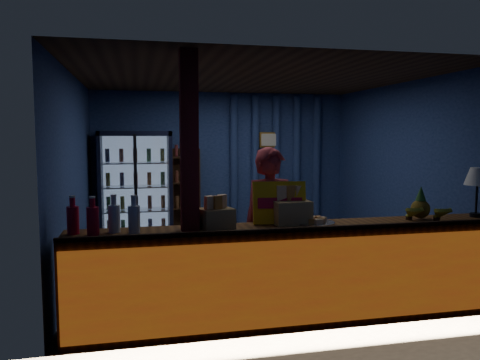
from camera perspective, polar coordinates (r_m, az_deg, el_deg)
The scene contains 19 objects.
ground at distance 6.62m, azimuth 1.35°, elevation -10.59°, with size 4.60×4.60×0.00m, color #515154.
room_walls at distance 6.36m, azimuth 1.38°, elevation 3.11°, with size 4.60×4.60×4.60m.
counter at distance 4.72m, azimuth 6.98°, elevation -11.22°, with size 4.40×0.57×0.99m.
support_post at distance 4.33m, azimuth -6.16°, elevation -1.59°, with size 0.16×0.16×2.60m, color maroon.
beverage_cooler at distance 8.14m, azimuth -12.58°, elevation -0.99°, with size 1.20×0.62×1.90m.
bottle_shelf at distance 8.34m, azimuth -6.70°, elevation -1.71°, with size 0.50×0.28×1.60m.
curtain_folds at distance 8.70m, azimuth 4.42°, elevation 1.95°, with size 1.74×0.14×2.50m.
framed_picture at distance 8.60m, azimuth 3.56°, elevation 4.92°, with size 0.36×0.04×0.28m.
shopkeeper at distance 5.05m, azimuth 3.84°, elevation -5.71°, with size 0.62×0.41×1.71m, color maroon.
green_chair at distance 8.02m, azimuth 4.62°, elevation -5.53°, with size 0.65×0.67×0.61m, color #61C279.
side_table at distance 8.06m, azimuth 5.28°, elevation -5.68°, with size 0.62×0.46×0.66m.
yellow_sign at distance 4.66m, azimuth 4.83°, elevation -2.79°, with size 0.54×0.17×0.42m.
soda_bottles at distance 4.37m, azimuth -16.29°, elevation -4.50°, with size 0.64×0.19×0.35m.
snack_box_left at distance 4.70m, azimuth 6.19°, elevation -3.69°, with size 0.37×0.31×0.38m.
snack_box_centre at distance 4.42m, azimuth -2.94°, elevation -4.53°, with size 0.36×0.32×0.32m.
pastry_tray at distance 4.73m, azimuth 9.07°, elevation -5.04°, with size 0.41×0.41×0.07m.
banana_bunches at distance 5.19m, azimuth 21.65°, elevation -3.77°, with size 0.49×0.29×0.16m.
table_lamp at distance 5.63m, azimuth 26.97°, elevation 0.18°, with size 0.27×0.27×0.54m.
pineapple at distance 5.27m, azimuth 21.14°, elevation -2.96°, with size 0.20×0.20×0.34m.
Camera 1 is at (-1.51, -6.18, 1.83)m, focal length 35.00 mm.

